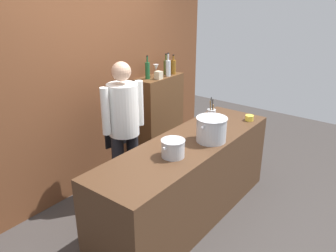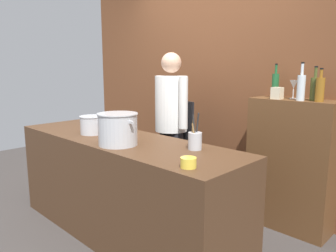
# 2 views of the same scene
# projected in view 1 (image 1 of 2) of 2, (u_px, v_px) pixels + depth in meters

# --- Properties ---
(ground_plane) EXTENTS (8.00, 8.00, 0.00)m
(ground_plane) POSITION_uv_depth(u_px,v_px,m) (186.00, 215.00, 3.81)
(ground_plane) COLOR #383330
(brick_back_panel) EXTENTS (4.40, 0.10, 3.00)m
(brick_back_panel) POSITION_uv_depth(u_px,v_px,m) (92.00, 67.00, 4.04)
(brick_back_panel) COLOR brown
(brick_back_panel) RESTS_ON ground_plane
(prep_counter) EXTENTS (2.39, 0.70, 0.90)m
(prep_counter) POSITION_uv_depth(u_px,v_px,m) (187.00, 181.00, 3.64)
(prep_counter) COLOR #472D1C
(prep_counter) RESTS_ON ground_plane
(bar_cabinet) EXTENTS (0.76, 0.32, 1.23)m
(bar_cabinet) POSITION_uv_depth(u_px,v_px,m) (159.00, 117.00, 4.99)
(bar_cabinet) COLOR brown
(bar_cabinet) RESTS_ON ground_plane
(chef) EXTENTS (0.52, 0.39, 1.66)m
(chef) POSITION_uv_depth(u_px,v_px,m) (124.00, 123.00, 3.79)
(chef) COLOR black
(chef) RESTS_ON ground_plane
(stockpot_large) EXTENTS (0.38, 0.32, 0.25)m
(stockpot_large) POSITION_uv_depth(u_px,v_px,m) (211.00, 129.00, 3.47)
(stockpot_large) COLOR #B7BABF
(stockpot_large) RESTS_ON prep_counter
(stockpot_small) EXTENTS (0.29, 0.23, 0.17)m
(stockpot_small) POSITION_uv_depth(u_px,v_px,m) (173.00, 148.00, 3.15)
(stockpot_small) COLOR #B7BABF
(stockpot_small) RESTS_ON prep_counter
(utensil_crock) EXTENTS (0.10, 0.10, 0.28)m
(utensil_crock) POSITION_uv_depth(u_px,v_px,m) (211.00, 114.00, 4.06)
(utensil_crock) COLOR #B7BABF
(utensil_crock) RESTS_ON prep_counter
(butter_jar) EXTENTS (0.10, 0.10, 0.06)m
(butter_jar) POSITION_uv_depth(u_px,v_px,m) (249.00, 118.00, 4.05)
(butter_jar) COLOR yellow
(butter_jar) RESTS_ON prep_counter
(wine_bottle_olive) EXTENTS (0.07, 0.07, 0.29)m
(wine_bottle_olive) POSITION_uv_depth(u_px,v_px,m) (166.00, 67.00, 4.85)
(wine_bottle_olive) COLOR #475123
(wine_bottle_olive) RESTS_ON bar_cabinet
(wine_bottle_amber) EXTENTS (0.07, 0.07, 0.28)m
(wine_bottle_amber) POSITION_uv_depth(u_px,v_px,m) (173.00, 67.00, 4.86)
(wine_bottle_amber) COLOR #8C5919
(wine_bottle_amber) RESTS_ON bar_cabinet
(wine_bottle_clear) EXTENTS (0.07, 0.07, 0.33)m
(wine_bottle_clear) POSITION_uv_depth(u_px,v_px,m) (168.00, 68.00, 4.73)
(wine_bottle_clear) COLOR silver
(wine_bottle_clear) RESTS_ON bar_cabinet
(wine_bottle_green) EXTENTS (0.06, 0.06, 0.32)m
(wine_bottle_green) POSITION_uv_depth(u_px,v_px,m) (147.00, 70.00, 4.58)
(wine_bottle_green) COLOR #1E592D
(wine_bottle_green) RESTS_ON bar_cabinet
(wine_glass_short) EXTENTS (0.07, 0.07, 0.17)m
(wine_glass_short) POSITION_uv_depth(u_px,v_px,m) (156.00, 68.00, 4.71)
(wine_glass_short) COLOR silver
(wine_glass_short) RESTS_ON bar_cabinet
(spice_tin_cream) EXTENTS (0.09, 0.09, 0.11)m
(spice_tin_cream) POSITION_uv_depth(u_px,v_px,m) (159.00, 75.00, 4.60)
(spice_tin_cream) COLOR beige
(spice_tin_cream) RESTS_ON bar_cabinet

